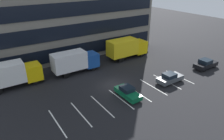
{
  "coord_description": "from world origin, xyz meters",
  "views": [
    {
      "loc": [
        -14.76,
        -21.3,
        14.41
      ],
      "look_at": [
        0.88,
        2.04,
        1.4
      ],
      "focal_mm": 33.23,
      "sensor_mm": 36.0,
      "label": 1
    }
  ],
  "objects_px": {
    "sedan_black": "(206,64)",
    "sedan_charcoal": "(170,78)",
    "box_truck_yellow_all": "(127,47)",
    "sedan_forest": "(128,92)",
    "box_truck_blue": "(75,61)",
    "box_truck_yellow": "(12,74)"
  },
  "relations": [
    {
      "from": "box_truck_blue",
      "to": "sedan_black",
      "type": "bearing_deg",
      "value": -29.36
    },
    {
      "from": "box_truck_yellow",
      "to": "sedan_forest",
      "type": "relative_size",
      "value": 1.96
    },
    {
      "from": "box_truck_blue",
      "to": "sedan_black",
      "type": "height_order",
      "value": "box_truck_blue"
    },
    {
      "from": "sedan_black",
      "to": "sedan_charcoal",
      "type": "relative_size",
      "value": 1.08
    },
    {
      "from": "box_truck_yellow_all",
      "to": "box_truck_blue",
      "type": "relative_size",
      "value": 1.06
    },
    {
      "from": "sedan_black",
      "to": "sedan_charcoal",
      "type": "bearing_deg",
      "value": -178.84
    },
    {
      "from": "box_truck_yellow_all",
      "to": "sedan_black",
      "type": "bearing_deg",
      "value": -53.36
    },
    {
      "from": "sedan_forest",
      "to": "box_truck_yellow",
      "type": "bearing_deg",
      "value": 136.77
    },
    {
      "from": "box_truck_yellow",
      "to": "box_truck_yellow_all",
      "type": "relative_size",
      "value": 0.96
    },
    {
      "from": "box_truck_yellow",
      "to": "box_truck_yellow_all",
      "type": "bearing_deg",
      "value": -0.08
    },
    {
      "from": "box_truck_blue",
      "to": "sedan_forest",
      "type": "bearing_deg",
      "value": -77.01
    },
    {
      "from": "sedan_black",
      "to": "sedan_forest",
      "type": "bearing_deg",
      "value": 179.61
    },
    {
      "from": "box_truck_blue",
      "to": "sedan_charcoal",
      "type": "relative_size",
      "value": 1.85
    },
    {
      "from": "sedan_forest",
      "to": "sedan_charcoal",
      "type": "distance_m",
      "value": 7.56
    },
    {
      "from": "sedan_forest",
      "to": "sedan_charcoal",
      "type": "xyz_separation_m",
      "value": [
        7.55,
        -0.29,
        0.03
      ]
    },
    {
      "from": "box_truck_blue",
      "to": "box_truck_yellow",
      "type": "bearing_deg",
      "value": 177.21
    },
    {
      "from": "box_truck_blue",
      "to": "sedan_forest",
      "type": "height_order",
      "value": "box_truck_blue"
    },
    {
      "from": "box_truck_blue",
      "to": "sedan_forest",
      "type": "relative_size",
      "value": 1.93
    },
    {
      "from": "sedan_forest",
      "to": "sedan_black",
      "type": "bearing_deg",
      "value": -0.39
    },
    {
      "from": "box_truck_yellow_all",
      "to": "sedan_forest",
      "type": "distance_m",
      "value": 13.75
    },
    {
      "from": "box_truck_yellow_all",
      "to": "sedan_forest",
      "type": "xyz_separation_m",
      "value": [
        -8.23,
        -10.92,
        -1.43
      ]
    },
    {
      "from": "box_truck_yellow_all",
      "to": "box_truck_yellow",
      "type": "bearing_deg",
      "value": 179.92
    }
  ]
}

